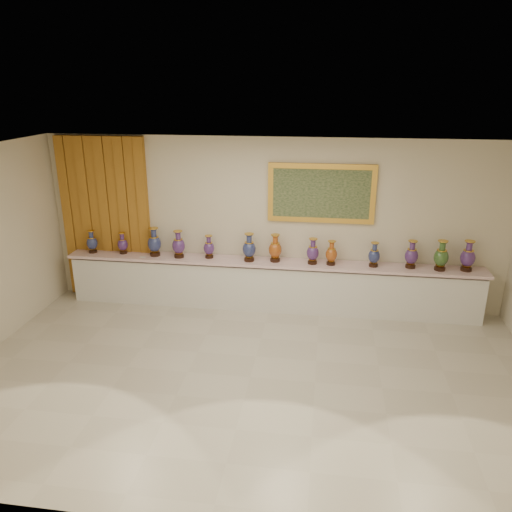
{
  "coord_description": "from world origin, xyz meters",
  "views": [
    {
      "loc": [
        0.93,
        -5.87,
        3.84
      ],
      "look_at": [
        -0.17,
        1.7,
        1.18
      ],
      "focal_mm": 35.0,
      "sensor_mm": 36.0,
      "label": 1
    }
  ],
  "objects": [
    {
      "name": "vase_0",
      "position": [
        -3.26,
        2.25,
        1.09
      ],
      "size": [
        0.24,
        0.24,
        0.42
      ],
      "rotation": [
        0.0,
        0.0,
        0.27
      ],
      "color": "black",
      "rests_on": "counter"
    },
    {
      "name": "counter",
      "position": [
        0.0,
        2.27,
        0.44
      ],
      "size": [
        7.28,
        0.48,
        0.9
      ],
      "color": "white",
      "rests_on": "ground"
    },
    {
      "name": "label_card",
      "position": [
        -2.27,
        2.13,
        0.9
      ],
      "size": [
        0.1,
        0.06,
        0.0
      ],
      "primitive_type": "cube",
      "color": "white",
      "rests_on": "counter"
    },
    {
      "name": "vase_9",
      "position": [
        1.76,
        2.25,
        1.09
      ],
      "size": [
        0.23,
        0.23,
        0.42
      ],
      "rotation": [
        0.0,
        0.0,
        -0.17
      ],
      "color": "black",
      "rests_on": "counter"
    },
    {
      "name": "vase_1",
      "position": [
        -2.69,
        2.29,
        1.07
      ],
      "size": [
        0.21,
        0.21,
        0.39
      ],
      "rotation": [
        0.0,
        0.0,
        0.15
      ],
      "color": "black",
      "rests_on": "counter"
    },
    {
      "name": "vase_2",
      "position": [
        -2.08,
        2.25,
        1.13
      ],
      "size": [
        0.28,
        0.28,
        0.52
      ],
      "rotation": [
        0.0,
        0.0,
        -0.21
      ],
      "color": "black",
      "rests_on": "counter"
    },
    {
      "name": "vase_3",
      "position": [
        -1.63,
        2.23,
        1.12
      ],
      "size": [
        0.26,
        0.26,
        0.49
      ],
      "rotation": [
        0.0,
        0.0,
        0.16
      ],
      "color": "black",
      "rests_on": "counter"
    },
    {
      "name": "vase_8",
      "position": [
        1.05,
        2.23,
        1.09
      ],
      "size": [
        0.23,
        0.23,
        0.42
      ],
      "rotation": [
        0.0,
        0.0,
        0.2
      ],
      "color": "black",
      "rests_on": "counter"
    },
    {
      "name": "vase_6",
      "position": [
        0.09,
        2.26,
        1.12
      ],
      "size": [
        0.24,
        0.24,
        0.49
      ],
      "rotation": [
        0.0,
        0.0,
        0.06
      ],
      "color": "black",
      "rests_on": "counter"
    },
    {
      "name": "ground",
      "position": [
        0.0,
        0.0,
        0.0
      ],
      "size": [
        8.0,
        8.0,
        0.0
      ],
      "primitive_type": "plane",
      "color": "beige",
      "rests_on": "ground"
    },
    {
      "name": "vase_5",
      "position": [
        -0.36,
        2.22,
        1.12
      ],
      "size": [
        0.24,
        0.24,
        0.5
      ],
      "rotation": [
        0.0,
        0.0,
        -0.03
      ],
      "color": "black",
      "rests_on": "counter"
    },
    {
      "name": "vase_7",
      "position": [
        0.73,
        2.23,
        1.1
      ],
      "size": [
        0.23,
        0.23,
        0.45
      ],
      "rotation": [
        0.0,
        0.0,
        -0.1
      ],
      "color": "black",
      "rests_on": "counter"
    },
    {
      "name": "vase_4",
      "position": [
        -1.09,
        2.28,
        1.08
      ],
      "size": [
        0.22,
        0.22,
        0.41
      ],
      "rotation": [
        0.0,
        0.0,
        0.18
      ],
      "color": "black",
      "rests_on": "counter"
    },
    {
      "name": "vase_10",
      "position": [
        2.37,
        2.28,
        1.11
      ],
      "size": [
        0.23,
        0.23,
        0.47
      ],
      "rotation": [
        0.0,
        0.0,
        -0.05
      ],
      "color": "black",
      "rests_on": "counter"
    },
    {
      "name": "vase_11",
      "position": [
        2.84,
        2.23,
        1.13
      ],
      "size": [
        0.26,
        0.26,
        0.51
      ],
      "rotation": [
        0.0,
        0.0,
        0.12
      ],
      "color": "black",
      "rests_on": "counter"
    },
    {
      "name": "room",
      "position": [
        -2.41,
        2.44,
        1.59
      ],
      "size": [
        8.0,
        8.0,
        8.0
      ],
      "color": "beige",
      "rests_on": "ground"
    },
    {
      "name": "vase_12",
      "position": [
        3.27,
        2.26,
        1.13
      ],
      "size": [
        0.3,
        0.3,
        0.52
      ],
      "rotation": [
        0.0,
        0.0,
        0.29
      ],
      "color": "black",
      "rests_on": "counter"
    }
  ]
}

